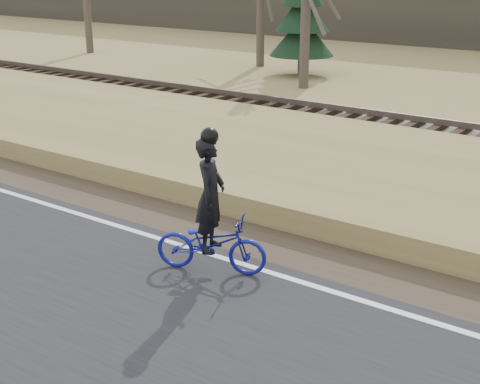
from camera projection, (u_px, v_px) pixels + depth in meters
The scene contains 8 objects.
ground at pixel (51, 214), 12.40m from camera, with size 120.00×120.00×0.00m, color #99804E.
edge_line at pixel (59, 208), 12.53m from camera, with size 120.00×0.12×0.01m, color silver.
shoulder at pixel (99, 196), 13.32m from camera, with size 120.00×1.60×0.04m, color #473A2B.
embankment at pixel (194, 152), 15.56m from camera, with size 120.00×5.00×0.44m, color #99804E.
ballast at pixel (280, 122), 18.48m from camera, with size 120.00×3.00×0.45m, color slate.
railroad at pixel (280, 111), 18.38m from camera, with size 120.00×2.40×0.29m.
cyclist at pixel (211, 227), 9.80m from camera, with size 1.78×1.17×2.21m.
conifer at pixel (303, 13), 26.45m from camera, with size 2.60×2.60×5.21m.
Camera 1 is at (9.55, -7.40, 4.49)m, focal length 50.00 mm.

